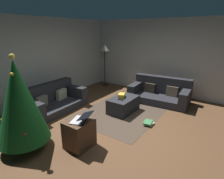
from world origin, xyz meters
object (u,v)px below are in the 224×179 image
Objects in this scene: couch_right at (160,93)px; laptop at (81,118)px; ottoman at (123,105)px; tv_remote at (121,100)px; christmas_tree at (19,102)px; couch_left at (53,100)px; side_table at (79,134)px; book_stack at (149,123)px; corner_lamp at (105,51)px; gift_box at (122,95)px.

laptop is (-3.28, 0.31, 0.34)m from couch_right.
couch_right is 1.49m from ottoman.
tv_remote reaches higher than ottoman.
christmas_tree is at bearing 167.09° from tv_remote.
christmas_tree is at bearing 32.71° from couch_left.
side_table is at bearing -52.94° from christmas_tree.
corner_lamp is (2.16, 2.97, 1.37)m from book_stack.
couch_right is at bearing -13.97° from tv_remote.
tv_remote is at bearing -16.58° from christmas_tree.
gift_box is 0.14× the size of christmas_tree.
book_stack is (1.60, -0.75, -0.24)m from side_table.
book_stack is 0.18× the size of corner_lamp.
tv_remote is 0.10× the size of corner_lamp.
ottoman is 0.27m from gift_box.
christmas_tree reaches higher than couch_right.
ottoman is at bearing 12.05° from tv_remote.
gift_box is 0.81× the size of book_stack.
book_stack is (0.76, -2.64, -0.24)m from couch_left.
corner_lamp reaches higher than ottoman.
couch_right is 11.84× the size of tv_remote.
corner_lamp is at bearing 31.28° from laptop.
christmas_tree is at bearing -162.51° from corner_lamp.
couch_right is 2.07× the size of ottoman.
couch_left is 5.96× the size of book_stack.
book_stack is 3.92m from corner_lamp.
corner_lamp is at bearing -176.49° from couch_left.
laptop is at bearing -173.36° from ottoman.
couch_left is 3.15m from corner_lamp.
couch_right is 3.31m from laptop.
tv_remote is 0.52× the size of book_stack.
ottoman is at bearing -132.09° from corner_lamp.
couch_right reaches higher than tv_remote.
couch_left is 3.89× the size of laptop.
side_table is 1.82× the size of book_stack.
side_table is at bearing 110.38° from laptop.
tv_remote is at bearing 67.96° from couch_right.
laptop is at bearing -171.37° from gift_box.
christmas_tree is (-2.34, 0.70, 0.54)m from tv_remote.
book_stack is at bearing -25.18° from side_table.
corner_lamp is at bearing -14.51° from couch_right.
christmas_tree is (-1.47, -1.06, 0.68)m from couch_left.
christmas_tree is at bearing 144.54° from book_stack.
christmas_tree is (-3.93, 1.20, 0.68)m from couch_right.
side_table is (-1.91, -0.17, 0.07)m from ottoman.
tv_remote is at bearing 113.50° from couch_left.
side_table is (-3.30, 0.37, 0.00)m from couch_right.
laptop is at bearing 156.12° from book_stack.
tv_remote is (0.87, -1.75, 0.14)m from couch_left.
laptop is 4.45m from corner_lamp.
laptop is (-1.89, -0.22, 0.41)m from ottoman.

